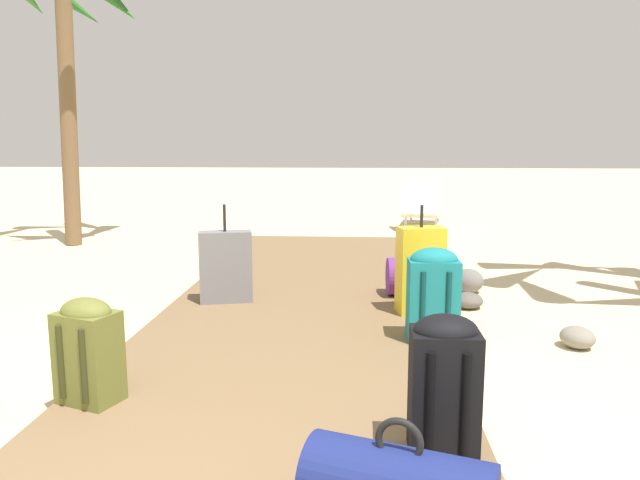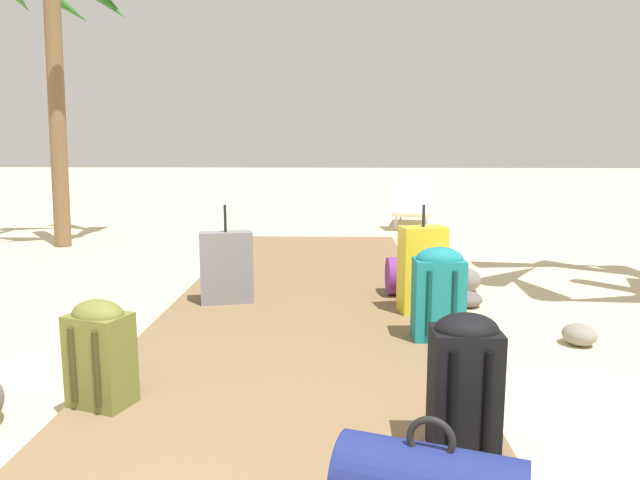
{
  "view_description": "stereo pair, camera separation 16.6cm",
  "coord_description": "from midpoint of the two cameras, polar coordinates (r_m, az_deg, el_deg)",
  "views": [
    {
      "loc": [
        0.47,
        -1.09,
        1.37
      ],
      "look_at": [
        0.14,
        3.9,
        0.55
      ],
      "focal_mm": 33.27,
      "sensor_mm": 36.0,
      "label": 1
    },
    {
      "loc": [
        0.3,
        -1.1,
        1.37
      ],
      "look_at": [
        0.14,
        3.9,
        0.55
      ],
      "focal_mm": 33.27,
      "sensor_mm": 36.0,
      "label": 2
    }
  ],
  "objects": [
    {
      "name": "backpack_teal",
      "position": [
        3.98,
        12.01,
        -4.91
      ],
      "size": [
        0.33,
        0.25,
        0.62
      ],
      "color": "#197A7F",
      "rests_on": "boardwalk"
    },
    {
      "name": "ground_plane",
      "position": [
        4.18,
        -1.78,
        -9.8
      ],
      "size": [
        60.0,
        60.0,
        0.0
      ],
      "primitive_type": "plane",
      "color": "beige"
    },
    {
      "name": "rock_right_far",
      "position": [
        5.17,
        14.97,
        -5.63
      ],
      "size": [
        0.27,
        0.29,
        0.13
      ],
      "primitive_type": "ellipsoid",
      "rotation": [
        0.0,
        0.0,
        3.04
      ],
      "color": "#5B5651",
      "rests_on": "ground"
    },
    {
      "name": "boardwalk",
      "position": [
        4.85,
        -0.97,
        -6.62
      ],
      "size": [
        2.1,
        7.09,
        0.08
      ],
      "primitive_type": "cube",
      "color": "brown",
      "rests_on": "ground"
    },
    {
      "name": "palm_tree_far_left",
      "position": [
        8.88,
        -22.59,
        20.38
      ],
      "size": [
        1.93,
        2.16,
        3.94
      ],
      "color": "brown",
      "rests_on": "ground"
    },
    {
      "name": "backpack_olive",
      "position": [
        3.18,
        -20.04,
        -9.71
      ],
      "size": [
        0.34,
        0.29,
        0.54
      ],
      "color": "olive",
      "rests_on": "boardwalk"
    },
    {
      "name": "lounge_chair",
      "position": [
        9.92,
        10.32,
        3.1
      ],
      "size": [
        0.84,
        1.6,
        0.81
      ],
      "color": "white",
      "rests_on": "ground"
    },
    {
      "name": "backpack_black",
      "position": [
        2.58,
        13.71,
        -13.14
      ],
      "size": [
        0.28,
        0.23,
        0.6
      ],
      "color": "black",
      "rests_on": "boardwalk"
    },
    {
      "name": "suitcase_yellow",
      "position": [
        4.6,
        10.64,
        -2.87
      ],
      "size": [
        0.38,
        0.27,
        0.83
      ],
      "color": "gold",
      "rests_on": "boardwalk"
    },
    {
      "name": "rock_right_mid",
      "position": [
        4.44,
        24.52,
        -8.52
      ],
      "size": [
        0.3,
        0.31,
        0.15
      ],
      "primitive_type": "ellipsoid",
      "rotation": [
        0.0,
        0.0,
        2.02
      ],
      "color": "gray",
      "rests_on": "ground"
    },
    {
      "name": "suitcase_grey",
      "position": [
        4.89,
        -8.09,
        -2.55
      ],
      "size": [
        0.45,
        0.26,
        0.8
      ],
      "color": "slate",
      "rests_on": "boardwalk"
    },
    {
      "name": "rock_right_near",
      "position": [
        5.68,
        14.87,
        -3.82
      ],
      "size": [
        0.39,
        0.39,
        0.22
      ],
      "primitive_type": "ellipsoid",
      "rotation": [
        0.0,
        0.0,
        0.87
      ],
      "color": "slate",
      "rests_on": "ground"
    },
    {
      "name": "duffel_bag_purple",
      "position": [
        5.15,
        9.98,
        -3.46
      ],
      "size": [
        0.48,
        0.35,
        0.44
      ],
      "color": "#6B2D84",
      "rests_on": "boardwalk"
    }
  ]
}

